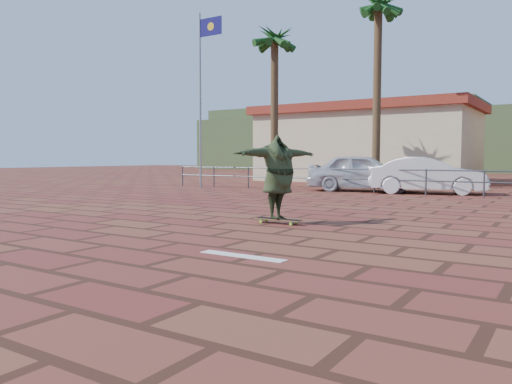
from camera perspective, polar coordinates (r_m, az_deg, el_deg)
ground at (r=8.67m, az=-0.91°, el=-5.54°), size 120.00×120.00×0.00m
paint_stripe at (r=7.31m, az=-1.58°, el=-7.32°), size 1.40×0.22×0.01m
guardrail at (r=19.71m, az=18.87°, el=1.58°), size 24.06×0.06×1.00m
flagpole at (r=23.50m, az=-6.16°, el=11.81°), size 1.30×0.10×8.00m
palm_far_left at (r=24.57m, az=2.14°, el=16.68°), size 2.40×2.40×8.25m
palm_left at (r=24.32m, az=13.81°, el=19.43°), size 2.40×2.40×9.45m
building_west at (r=31.04m, az=12.62°, el=5.46°), size 12.60×7.60×4.50m
hill_back at (r=68.59m, az=9.91°, el=6.08°), size 35.00×14.00×8.00m
longboard at (r=10.80m, az=2.55°, el=-3.17°), size 1.09×0.26×0.11m
skateboarder at (r=10.73m, az=2.57°, el=1.72°), size 1.30×2.30×1.81m
car_silver at (r=21.50m, az=12.18°, el=2.19°), size 4.95×2.86×1.58m
car_white at (r=20.73m, az=18.93°, el=1.81°), size 4.65×2.70×1.45m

